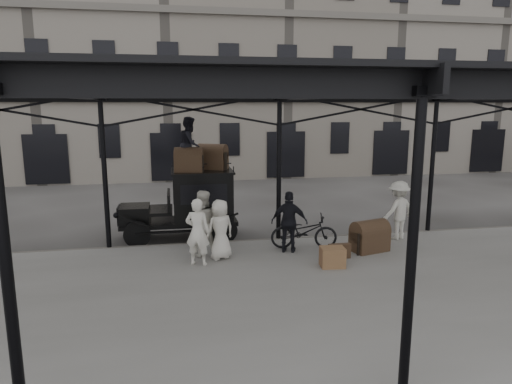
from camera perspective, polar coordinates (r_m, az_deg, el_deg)
ground at (r=12.30m, az=4.93°, el=-9.08°), size 120.00×120.00×0.00m
platform at (r=10.49m, az=7.85°, el=-12.31°), size 28.00×8.00×0.15m
canopy at (r=9.93m, az=8.03°, el=13.13°), size 22.50×9.00×4.74m
building_frontage at (r=29.45m, az=-4.41°, el=16.32°), size 64.00×8.00×14.00m
taxi at (r=14.48m, az=-7.95°, el=-1.13°), size 3.65×1.55×2.18m
porter_left at (r=11.69m, az=-7.31°, el=-4.97°), size 0.74×0.61×1.73m
porter_midleft at (r=12.35m, az=-6.74°, el=-3.92°), size 0.94×0.76×1.80m
porter_centre at (r=12.12m, az=-4.50°, el=-4.66°), size 0.92×0.78×1.60m
porter_official at (r=12.62m, az=4.19°, el=-3.76°), size 1.09×0.73×1.72m
porter_right at (r=14.47m, az=17.38°, el=-2.19°), size 1.31×1.01×1.79m
bicycle at (r=13.07m, az=6.01°, el=-4.92°), size 1.97×0.97×0.99m
porter_roof at (r=14.12m, az=-8.25°, el=5.96°), size 0.80×0.93×1.65m
steamer_trunk_roof_near at (r=14.03m, az=-8.37°, el=3.80°), size 0.93×0.66×0.62m
steamer_trunk_roof_far at (r=14.51m, az=-5.47°, el=4.19°), size 1.05×0.89×0.66m
steamer_trunk_platform at (r=13.20m, az=14.01°, el=-5.61°), size 1.13×0.86×0.73m
wicker_hamper at (r=11.79m, az=9.53°, el=-8.03°), size 0.64×0.51×0.50m
suitcase_upright at (r=14.47m, az=14.80°, el=-4.78°), size 0.35×0.61×0.45m
suitcase_flat at (r=12.44m, az=10.39°, el=-7.28°), size 0.60×0.17×0.40m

